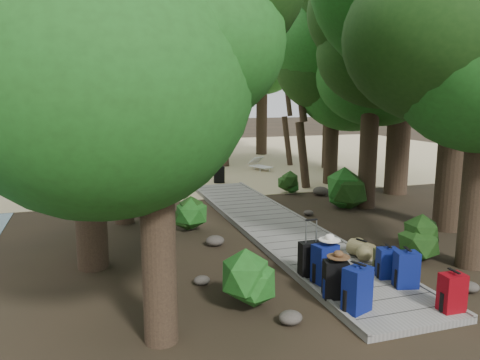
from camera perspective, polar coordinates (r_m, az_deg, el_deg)
name	(u,v)px	position (r m, az deg, el deg)	size (l,w,h in m)	color
ground	(290,239)	(11.92, 6.10, -7.13)	(120.00, 120.00, 0.00)	#302418
sand_beach	(176,158)	(27.02, -7.85, 2.67)	(40.00, 22.00, 0.02)	tan
boardwalk	(275,226)	(12.79, 4.28, -5.61)	(2.00, 12.00, 0.12)	gray
backpack_left_a	(357,287)	(7.92, 14.11, -12.53)	(0.44, 0.31, 0.82)	navy
backpack_left_b	(335,277)	(8.34, 11.54, -11.53)	(0.40, 0.28, 0.74)	black
backpack_left_c	(325,261)	(8.94, 10.31, -9.72)	(0.43, 0.31, 0.81)	navy
backpack_right_a	(452,290)	(8.45, 24.46, -12.16)	(0.39, 0.27, 0.69)	maroon
backpack_right_b	(406,268)	(9.11, 19.62, -10.03)	(0.41, 0.29, 0.74)	navy
backpack_right_c	(388,261)	(9.46, 17.55, -9.45)	(0.38, 0.27, 0.64)	navy
backpack_right_d	(383,259)	(9.81, 17.01, -9.16)	(0.33, 0.23, 0.50)	#3D3F1D
duffel_right_khaki	(361,249)	(10.50, 14.55, -8.15)	(0.35, 0.53, 0.35)	olive
suitcase_on_boardwalk	(310,259)	(9.22, 8.57, -9.49)	(0.43, 0.24, 0.67)	black
lone_suitcase_on_sand	(219,175)	(19.14, -2.56, 0.67)	(0.43, 0.25, 0.68)	black
hat_brown	(338,254)	(8.19, 11.91, -8.78)	(0.39, 0.39, 0.12)	#51351E
hat_white	(330,237)	(8.83, 10.88, -6.79)	(0.40, 0.40, 0.13)	silver
kayak	(138,173)	(21.23, -12.32, 0.89)	(0.67, 3.06, 0.31)	red
sun_lounger	(261,164)	(22.35, 2.58, 1.93)	(0.57, 1.78, 0.57)	silver
tree_right_b	(463,22)	(13.48, 25.57, 17.01)	(6.00, 6.00, 10.72)	#13330E
tree_right_c	(372,81)	(15.19, 15.77, 11.56)	(4.61, 4.61, 7.98)	#13330E
tree_right_d	(405,26)	(17.95, 19.49, 17.33)	(6.47, 6.47, 11.85)	#13330E
tree_right_e	(333,82)	(19.08, 11.31, 11.63)	(4.51, 4.51, 8.13)	#13330E
tree_right_f	(332,63)	(23.35, 11.19, 13.85)	(5.69, 5.69, 10.16)	#13330E
tree_left_a	(154,96)	(6.45, -10.48, 10.03)	(4.26, 4.26, 7.10)	#13330E
tree_left_b	(80,41)	(9.88, -18.88, 15.69)	(5.09, 5.09, 9.16)	#13330E
tree_left_c	(118,83)	(13.24, -14.59, 11.40)	(4.47, 4.47, 7.78)	#13330E
tree_back_a	(144,86)	(25.16, -11.65, 11.20)	(4.67, 4.67, 8.08)	#13330E
tree_back_b	(209,77)	(27.70, -3.84, 12.42)	(5.14, 5.14, 9.18)	#13330E
tree_back_c	(262,75)	(28.36, 2.70, 12.68)	(5.26, 5.26, 9.47)	#13330E
tree_back_d	(67,94)	(25.44, -20.30, 9.81)	(4.34, 4.34, 7.23)	#13330E
palm_right_a	(309,88)	(18.32, 8.35, 11.05)	(4.49, 4.49, 7.66)	#12380F
palm_right_b	(289,91)	(24.11, 6.01, 10.75)	(3.90, 3.90, 7.53)	#12380F
palm_right_c	(229,97)	(23.69, -1.35, 10.06)	(4.34, 4.34, 6.91)	#12380F
palm_left_a	(89,101)	(17.51, -17.97, 9.16)	(4.22, 4.22, 6.72)	#12380F
rock_left_a	(291,318)	(7.73, 6.18, -16.34)	(0.38, 0.34, 0.21)	#4C473F
rock_left_b	(202,280)	(9.14, -4.66, -12.09)	(0.31, 0.28, 0.17)	#4C473F
rock_left_c	(215,241)	(11.31, -3.07, -7.40)	(0.45, 0.40, 0.25)	#4C473F
rock_left_d	(187,211)	(14.40, -6.44, -3.76)	(0.27, 0.25, 0.15)	#4C473F
rock_right_a	(470,287)	(9.75, 26.22, -11.63)	(0.35, 0.31, 0.19)	#4C473F
rock_right_b	(414,237)	(12.23, 20.50, -6.57)	(0.54, 0.49, 0.30)	#4C473F
rock_right_c	(308,213)	(14.20, 8.35, -3.98)	(0.30, 0.27, 0.17)	#4C473F
rock_right_d	(321,191)	(17.09, 9.82, -1.33)	(0.57, 0.51, 0.31)	#4C473F
shrub_left_a	(244,281)	(8.03, 0.46, -12.23)	(1.07, 1.07, 0.96)	#1B4C16
shrub_left_b	(193,215)	(12.43, -5.76, -4.26)	(0.99, 0.99, 0.89)	#1B4C16
shrub_left_c	(159,187)	(15.69, -9.82, -0.80)	(1.28, 1.28, 1.16)	#1B4C16
shrub_right_a	(426,240)	(10.98, 21.69, -6.85)	(1.02, 1.02, 0.92)	#1B4C16
shrub_right_b	(344,190)	(15.23, 12.60, -1.24)	(1.28, 1.28, 1.15)	#1B4C16
shrub_right_c	(287,184)	(17.31, 5.75, -0.46)	(0.76, 0.76, 0.68)	#1B4C16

